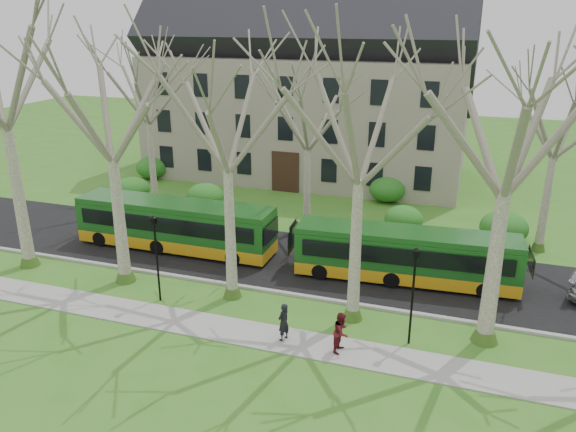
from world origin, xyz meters
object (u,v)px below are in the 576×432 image
object	(u,v)px
pedestrian_a	(283,322)
pedestrian_b	(341,332)
bus_follow	(406,255)
bus_lead	(175,225)

from	to	relation	value
pedestrian_a	pedestrian_b	distance (m)	2.52
bus_follow	pedestrian_b	size ratio (longest dim) A/B	6.48
pedestrian_a	pedestrian_b	bearing A→B (deg)	111.27
bus_lead	bus_follow	size ratio (longest dim) A/B	1.06
bus_follow	pedestrian_b	world-z (taller)	bus_follow
bus_follow	pedestrian_a	world-z (taller)	bus_follow
bus_lead	pedestrian_a	world-z (taller)	bus_lead
bus_follow	pedestrian_b	distance (m)	7.70
bus_lead	bus_follow	distance (m)	13.39
pedestrian_a	bus_lead	bearing A→B (deg)	-106.50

